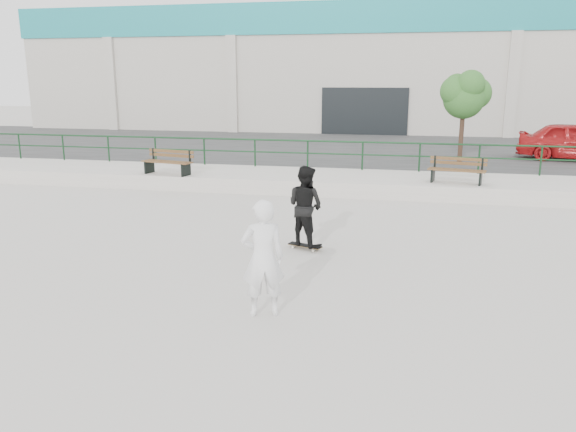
% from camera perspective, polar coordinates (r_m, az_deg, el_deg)
% --- Properties ---
extents(ground, '(120.00, 120.00, 0.00)m').
position_cam_1_polar(ground, '(10.41, -3.11, -7.10)').
color(ground, '#B4AFA5').
rests_on(ground, ground).
extents(ledge, '(30.00, 3.00, 0.50)m').
position_cam_1_polar(ledge, '(19.37, 4.23, 3.47)').
color(ledge, '#BDB5AC').
rests_on(ledge, ground).
extents(parking_strip, '(60.00, 14.00, 0.50)m').
position_cam_1_polar(parking_strip, '(27.72, 6.68, 6.54)').
color(parking_strip, '#313131').
rests_on(parking_strip, ground).
extents(railing, '(28.00, 0.06, 1.03)m').
position_cam_1_polar(railing, '(20.49, 4.79, 6.84)').
color(railing, '#14391D').
rests_on(railing, ledge).
extents(commercial_building, '(44.20, 16.33, 8.00)m').
position_cam_1_polar(commercial_building, '(41.46, 8.80, 14.85)').
color(commercial_building, '#B1AA9F').
rests_on(commercial_building, ground).
extents(bench_left, '(1.89, 0.89, 0.84)m').
position_cam_1_polar(bench_left, '(19.77, -12.07, 5.37)').
color(bench_left, '#4C2A1A').
rests_on(bench_left, ledge).
extents(bench_right, '(1.81, 0.86, 0.81)m').
position_cam_1_polar(bench_right, '(18.47, 16.79, 4.46)').
color(bench_right, '#4C2A1A').
rests_on(bench_right, ledge).
extents(tree, '(1.99, 1.77, 3.53)m').
position_cam_1_polar(tree, '(23.14, 17.54, 11.79)').
color(tree, '#412E20').
rests_on(tree, parking_strip).
extents(skateboard, '(0.80, 0.44, 0.09)m').
position_cam_1_polar(skateboard, '(12.56, 1.74, -3.04)').
color(skateboard, black).
rests_on(skateboard, ground).
extents(standing_skater, '(1.09, 1.01, 1.79)m').
position_cam_1_polar(standing_skater, '(12.33, 1.77, 1.03)').
color(standing_skater, black).
rests_on(standing_skater, skateboard).
extents(seated_skater, '(0.81, 0.68, 1.90)m').
position_cam_1_polar(seated_skater, '(8.88, -2.58, -4.31)').
color(seated_skater, white).
rests_on(seated_skater, ground).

